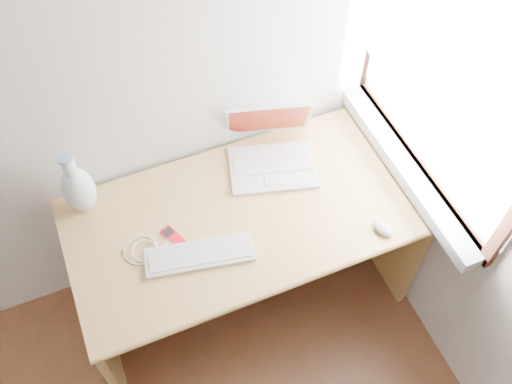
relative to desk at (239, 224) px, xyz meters
name	(u,v)px	position (x,y,z in m)	size (l,w,h in m)	color
window	(443,74)	(0.69, -0.16, 0.76)	(0.11, 0.99, 1.10)	white
desk	(239,224)	(0.00, 0.00, 0.00)	(1.39, 0.69, 0.73)	tan
laptop	(268,152)	(0.18, 0.12, 0.26)	(0.40, 0.38, 0.24)	white
external_keyboard	(200,255)	(-0.23, -0.20, 0.22)	(0.42, 0.20, 0.02)	white
mouse	(383,228)	(0.46, -0.36, 0.23)	(0.05, 0.09, 0.03)	white
ipod	(173,236)	(-0.29, -0.08, 0.21)	(0.08, 0.11, 0.01)	#AC0B18
cable_coil	(141,250)	(-0.42, -0.09, 0.21)	(0.13, 0.13, 0.01)	white
remote	(168,247)	(-0.33, -0.12, 0.21)	(0.03, 0.08, 0.01)	white
vase	(78,188)	(-0.57, 0.18, 0.34)	(0.12, 0.12, 0.31)	white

